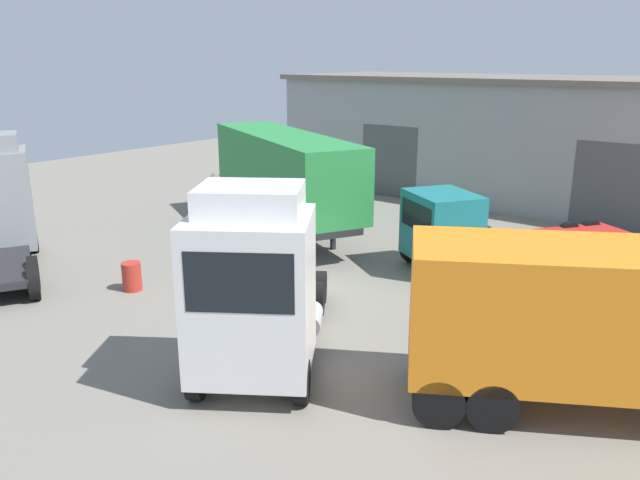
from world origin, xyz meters
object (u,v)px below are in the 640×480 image
Objects in this scene: container_trailer_green at (284,171)px; oil_drum at (132,276)px; gravel_pile at (214,186)px; box_truck_yellow at (621,322)px; flatbed_truck_teal at (476,231)px; tractor_unit_white at (256,289)px.

container_trailer_green is 11.39× the size of oil_drum.
box_truck_yellow is at bearing -22.36° from gravel_pile.
flatbed_truck_teal is (7.91, 0.74, -1.31)m from container_trailer_green.
tractor_unit_white is at bearing 30.16° from flatbed_truck_teal.
flatbed_truck_teal reaches higher than oil_drum.
oil_drum is (7.31, -10.23, -0.26)m from gravel_pile.
flatbed_truck_teal is (0.61, 10.07, -0.81)m from tractor_unit_white.
flatbed_truck_teal is 1.00× the size of box_truck_yellow.
oil_drum is at bearing -54.43° from gravel_pile.
gravel_pile is at bearing 125.57° from oil_drum.
tractor_unit_white is 0.81× the size of box_truck_yellow.
gravel_pile is 12.57m from oil_drum.
container_trailer_green is 3.73× the size of gravel_pile.
tractor_unit_white is at bearing 176.62° from box_truck_yellow.
box_truck_yellow is (6.61, 3.27, -0.12)m from tractor_unit_white.
gravel_pile is (-14.64, 1.69, -0.55)m from flatbed_truck_teal.
container_trailer_green is 1.18× the size of flatbed_truck_teal.
box_truck_yellow reaches higher than oil_drum.
oil_drum is (-13.33, -1.73, -1.50)m from box_truck_yellow.
box_truck_yellow is (6.00, -6.80, 0.69)m from flatbed_truck_teal.
oil_drum is at bearing -136.43° from tractor_unit_white.
container_trailer_green is at bearing -175.50° from tractor_unit_white.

